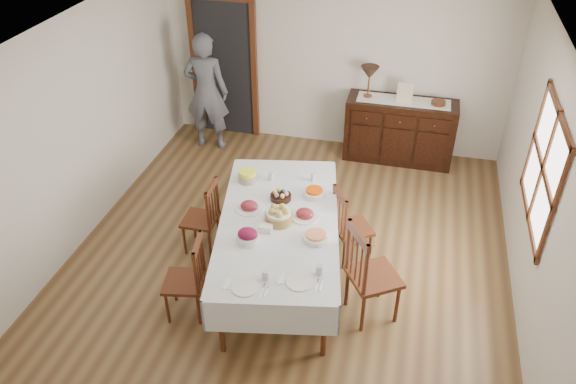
% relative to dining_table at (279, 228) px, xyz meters
% --- Properties ---
extents(ground, '(6.00, 6.00, 0.00)m').
position_rel_dining_table_xyz_m(ground, '(0.01, 0.25, -0.73)').
color(ground, brown).
extents(room_shell, '(5.02, 6.02, 2.65)m').
position_rel_dining_table_xyz_m(room_shell, '(-0.13, 0.67, 0.91)').
color(room_shell, white).
rests_on(room_shell, ground).
extents(dining_table, '(1.66, 2.59, 0.83)m').
position_rel_dining_table_xyz_m(dining_table, '(0.00, 0.00, 0.00)').
color(dining_table, silver).
rests_on(dining_table, ground).
extents(chair_left_near, '(0.46, 0.46, 0.94)m').
position_rel_dining_table_xyz_m(chair_left_near, '(-0.76, -0.69, -0.25)').
color(chair_left_near, '#4F2412').
rests_on(chair_left_near, ground).
extents(chair_left_far, '(0.39, 0.39, 0.92)m').
position_rel_dining_table_xyz_m(chair_left_far, '(-0.98, 0.33, -0.26)').
color(chair_left_far, '#4F2412').
rests_on(chair_left_far, ground).
extents(chair_right_near, '(0.65, 0.65, 1.13)m').
position_rel_dining_table_xyz_m(chair_right_near, '(0.99, -0.29, -0.16)').
color(chair_right_near, '#4F2412').
rests_on(chair_right_near, ground).
extents(chair_right_far, '(0.54, 0.54, 0.94)m').
position_rel_dining_table_xyz_m(chair_right_far, '(0.67, 0.55, -0.25)').
color(chair_right_far, '#4F2412').
rests_on(chair_right_far, ground).
extents(sideboard, '(1.56, 0.56, 0.94)m').
position_rel_dining_table_xyz_m(sideboard, '(1.05, 2.97, -0.26)').
color(sideboard, black).
rests_on(sideboard, ground).
extents(person, '(0.62, 0.42, 1.91)m').
position_rel_dining_table_xyz_m(person, '(-1.80, 2.69, 0.22)').
color(person, '#545660').
rests_on(person, ground).
extents(bread_basket, '(0.29, 0.29, 0.18)m').
position_rel_dining_table_xyz_m(bread_basket, '(0.00, -0.02, 0.17)').
color(bread_basket, olive).
rests_on(bread_basket, dining_table).
extents(egg_basket, '(0.23, 0.23, 0.11)m').
position_rel_dining_table_xyz_m(egg_basket, '(-0.08, 0.38, 0.13)').
color(egg_basket, black).
rests_on(egg_basket, dining_table).
extents(ham_platter_a, '(0.30, 0.30, 0.11)m').
position_rel_dining_table_xyz_m(ham_platter_a, '(-0.36, 0.12, 0.12)').
color(ham_platter_a, silver).
rests_on(ham_platter_a, dining_table).
extents(ham_platter_b, '(0.31, 0.31, 0.11)m').
position_rel_dining_table_xyz_m(ham_platter_b, '(0.25, 0.13, 0.12)').
color(ham_platter_b, silver).
rests_on(ham_platter_b, dining_table).
extents(beet_bowl, '(0.22, 0.22, 0.15)m').
position_rel_dining_table_xyz_m(beet_bowl, '(-0.21, -0.40, 0.16)').
color(beet_bowl, silver).
rests_on(beet_bowl, dining_table).
extents(carrot_bowl, '(0.24, 0.24, 0.09)m').
position_rel_dining_table_xyz_m(carrot_bowl, '(0.27, 0.53, 0.13)').
color(carrot_bowl, silver).
rests_on(carrot_bowl, dining_table).
extents(pineapple_bowl, '(0.22, 0.22, 0.13)m').
position_rel_dining_table_xyz_m(pineapple_bowl, '(-0.53, 0.64, 0.16)').
color(pineapple_bowl, tan).
rests_on(pineapple_bowl, dining_table).
extents(casserole_dish, '(0.26, 0.26, 0.07)m').
position_rel_dining_table_xyz_m(casserole_dish, '(0.43, -0.21, 0.13)').
color(casserole_dish, silver).
rests_on(casserole_dish, dining_table).
extents(butter_dish, '(0.15, 0.12, 0.07)m').
position_rel_dining_table_xyz_m(butter_dish, '(-0.08, -0.20, 0.13)').
color(butter_dish, silver).
rests_on(butter_dish, dining_table).
extents(setting_left, '(0.44, 0.31, 0.10)m').
position_rel_dining_table_xyz_m(setting_left, '(0.00, -0.98, 0.12)').
color(setting_left, silver).
rests_on(setting_left, dining_table).
extents(setting_right, '(0.44, 0.31, 0.10)m').
position_rel_dining_table_xyz_m(setting_right, '(0.46, -0.79, 0.12)').
color(setting_right, silver).
rests_on(setting_right, dining_table).
extents(glass_far_a, '(0.06, 0.06, 0.11)m').
position_rel_dining_table_xyz_m(glass_far_a, '(-0.28, 0.73, 0.15)').
color(glass_far_a, silver).
rests_on(glass_far_a, dining_table).
extents(glass_far_b, '(0.06, 0.06, 0.10)m').
position_rel_dining_table_xyz_m(glass_far_b, '(0.19, 0.82, 0.15)').
color(glass_far_b, silver).
rests_on(glass_far_b, dining_table).
extents(runner, '(1.30, 0.35, 0.01)m').
position_rel_dining_table_xyz_m(runner, '(1.05, 2.98, 0.21)').
color(runner, white).
rests_on(runner, sideboard).
extents(table_lamp, '(0.26, 0.26, 0.46)m').
position_rel_dining_table_xyz_m(table_lamp, '(0.54, 2.99, 0.56)').
color(table_lamp, brown).
rests_on(table_lamp, sideboard).
extents(picture_frame, '(0.22, 0.08, 0.28)m').
position_rel_dining_table_xyz_m(picture_frame, '(1.06, 2.93, 0.35)').
color(picture_frame, beige).
rests_on(picture_frame, sideboard).
extents(deco_bowl, '(0.20, 0.20, 0.06)m').
position_rel_dining_table_xyz_m(deco_bowl, '(1.53, 2.96, 0.24)').
color(deco_bowl, '#4F2412').
rests_on(deco_bowl, sideboard).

